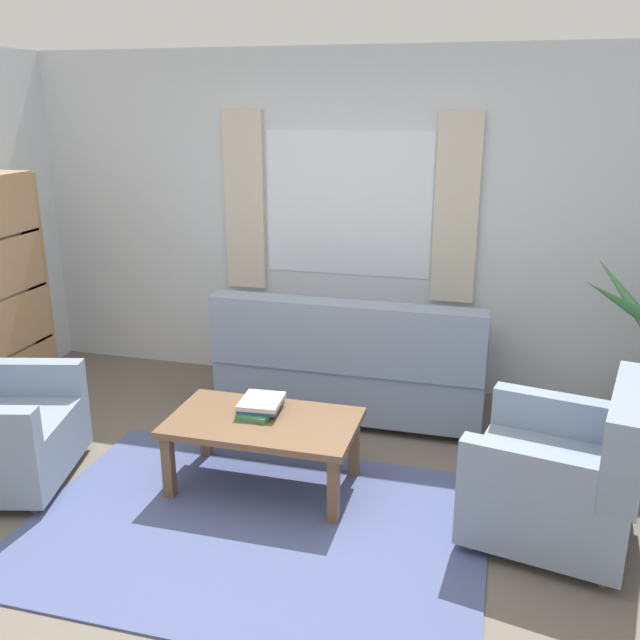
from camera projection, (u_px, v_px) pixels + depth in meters
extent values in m
plane|color=#6B6056|center=(254.00, 529.00, 3.77)|extent=(6.24, 6.24, 0.00)
cube|color=silver|center=(349.00, 223.00, 5.46)|extent=(5.32, 0.12, 2.60)
cube|color=white|center=(348.00, 204.00, 5.36)|extent=(1.30, 0.01, 1.10)
cube|color=beige|center=(245.00, 201.00, 5.54)|extent=(0.32, 0.06, 1.40)
cube|color=beige|center=(457.00, 209.00, 5.13)|extent=(0.32, 0.06, 1.40)
cube|color=#4C5684|center=(254.00, 528.00, 3.77)|extent=(2.46, 1.74, 0.01)
cube|color=gray|center=(354.00, 378.00, 5.17)|extent=(1.90, 0.80, 0.38)
cube|color=gray|center=(345.00, 337.00, 4.74)|extent=(1.90, 0.20, 0.48)
cube|color=gray|center=(476.00, 349.00, 4.86)|extent=(0.16, 0.80, 0.24)
cube|color=gray|center=(243.00, 329.00, 5.29)|extent=(0.16, 0.80, 0.24)
cylinder|color=brown|center=(471.00, 401.00, 5.30)|extent=(0.06, 0.06, 0.06)
cylinder|color=brown|center=(260.00, 379.00, 5.72)|extent=(0.06, 0.06, 0.06)
cylinder|color=brown|center=(466.00, 436.00, 4.74)|extent=(0.06, 0.06, 0.06)
cylinder|color=brown|center=(233.00, 409.00, 5.17)|extent=(0.06, 0.06, 0.06)
cube|color=gray|center=(1.00, 445.00, 4.18)|extent=(0.98, 1.01, 0.36)
cube|color=gray|center=(21.00, 377.00, 4.44)|extent=(0.81, 0.31, 0.22)
cylinder|color=brown|center=(36.00, 507.00, 3.92)|extent=(0.05, 0.05, 0.06)
cylinder|color=brown|center=(78.00, 449.00, 4.57)|extent=(0.05, 0.05, 0.06)
cube|color=gray|center=(550.00, 492.00, 3.68)|extent=(0.95, 0.98, 0.36)
cube|color=gray|center=(628.00, 434.00, 3.42)|extent=(0.34, 0.86, 0.46)
cube|color=gray|center=(566.00, 415.00, 3.90)|extent=(0.81, 0.28, 0.22)
cube|color=gray|center=(543.00, 474.00, 3.29)|extent=(0.81, 0.28, 0.22)
cylinder|color=brown|center=(501.00, 482.00, 4.17)|extent=(0.05, 0.05, 0.06)
cylinder|color=brown|center=(471.00, 544.00, 3.59)|extent=(0.05, 0.05, 0.06)
cylinder|color=brown|center=(615.00, 509.00, 3.90)|extent=(0.05, 0.05, 0.06)
cylinder|color=brown|center=(603.00, 581.00, 3.32)|extent=(0.05, 0.05, 0.06)
cube|color=brown|center=(263.00, 423.00, 4.06)|extent=(1.10, 0.64, 0.04)
cube|color=brown|center=(169.00, 467.00, 4.01)|extent=(0.06, 0.06, 0.40)
cube|color=brown|center=(333.00, 490.00, 3.77)|extent=(0.06, 0.06, 0.40)
cube|color=brown|center=(206.00, 428.00, 4.49)|extent=(0.06, 0.06, 0.40)
cube|color=brown|center=(354.00, 446.00, 4.25)|extent=(0.06, 0.06, 0.40)
cube|color=#387F4C|center=(260.00, 409.00, 4.16)|extent=(0.20, 0.33, 0.03)
cube|color=#335199|center=(261.00, 405.00, 4.15)|extent=(0.26, 0.27, 0.02)
cube|color=beige|center=(262.00, 401.00, 4.14)|extent=(0.25, 0.29, 0.03)
cone|color=#47894C|center=(623.00, 292.00, 4.72)|extent=(0.43, 0.45, 0.48)
cone|color=#47894C|center=(620.00, 302.00, 4.38)|extent=(0.58, 0.46, 0.44)
cube|color=#A87F56|center=(31.00, 282.00, 5.47)|extent=(0.30, 0.04, 1.70)
cube|color=#A87F56|center=(7.00, 299.00, 5.02)|extent=(0.02, 0.90, 1.70)
cube|color=#A87F56|center=(7.00, 404.00, 5.31)|extent=(0.30, 0.86, 0.02)
cube|color=gold|center=(19.00, 267.00, 5.32)|extent=(0.23, 0.10, 0.26)
cube|color=#335199|center=(11.00, 275.00, 5.24)|extent=(0.24, 0.08, 0.19)
cube|color=#335199|center=(2.00, 275.00, 5.14)|extent=(0.26, 0.08, 0.23)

